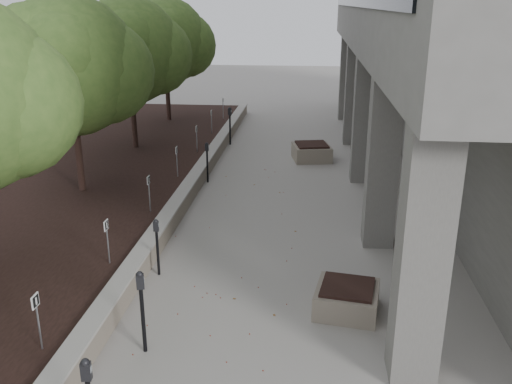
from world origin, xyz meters
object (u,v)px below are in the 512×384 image
at_px(crabapple_tree_3, 72,95).
at_px(parking_meter_5, 230,126).
at_px(crabapple_tree_4, 130,73).
at_px(planter_back, 312,152).
at_px(parking_meter_3, 157,247).
at_px(parking_meter_4, 207,162).
at_px(parking_meter_2, 143,312).
at_px(planter_front, 347,298).
at_px(crabapple_tree_5, 166,59).

xyz_separation_m(crabapple_tree_3, parking_meter_5, (3.25, 7.25, -2.35)).
height_order(crabapple_tree_4, planter_back, crabapple_tree_4).
bearing_deg(crabapple_tree_3, planter_back, 38.81).
relative_size(parking_meter_3, parking_meter_4, 0.96).
height_order(parking_meter_3, planter_back, parking_meter_3).
bearing_deg(parking_meter_2, planter_front, 7.59).
xyz_separation_m(crabapple_tree_5, parking_meter_3, (3.38, -14.15, -2.48)).
relative_size(planter_front, planter_back, 0.87).
xyz_separation_m(crabapple_tree_4, planter_back, (6.58, 0.29, -2.81)).
bearing_deg(parking_meter_3, parking_meter_5, 88.01).
relative_size(crabapple_tree_4, planter_front, 4.76).
bearing_deg(parking_meter_4, crabapple_tree_4, 140.10).
relative_size(crabapple_tree_3, parking_meter_3, 4.25).
height_order(parking_meter_4, planter_front, parking_meter_4).
bearing_deg(planter_back, planter_front, -86.04).
relative_size(parking_meter_2, parking_meter_4, 1.12).
xyz_separation_m(parking_meter_3, parking_meter_5, (-0.13, 11.40, 0.13)).
height_order(parking_meter_5, planter_front, parking_meter_5).
bearing_deg(planter_front, crabapple_tree_5, 115.64).
xyz_separation_m(crabapple_tree_4, crabapple_tree_5, (0.00, 5.00, 0.00)).
height_order(crabapple_tree_3, parking_meter_4, crabapple_tree_3).
height_order(parking_meter_4, planter_back, parking_meter_4).
bearing_deg(parking_meter_2, crabapple_tree_3, 101.77).
bearing_deg(planter_back, crabapple_tree_4, -177.46).
height_order(crabapple_tree_3, parking_meter_3, crabapple_tree_3).
relative_size(parking_meter_3, planter_front, 1.12).
height_order(crabapple_tree_5, parking_meter_4, crabapple_tree_5).
bearing_deg(parking_meter_4, planter_front, -61.12).
distance_m(crabapple_tree_4, planter_back, 7.16).
bearing_deg(parking_meter_4, parking_meter_3, -88.45).
distance_m(crabapple_tree_4, parking_meter_2, 12.69).
bearing_deg(parking_meter_3, crabapple_tree_3, 126.53).
bearing_deg(crabapple_tree_5, parking_meter_2, -77.01).
distance_m(parking_meter_3, parking_meter_5, 11.40).
bearing_deg(planter_front, parking_meter_4, 118.51).
relative_size(parking_meter_4, parking_meter_5, 0.86).
bearing_deg(parking_meter_3, planter_back, 68.65).
bearing_deg(crabapple_tree_5, crabapple_tree_3, -90.00).
bearing_deg(planter_front, parking_meter_3, 164.75).
bearing_deg(crabapple_tree_4, parking_meter_4, -40.26).
xyz_separation_m(crabapple_tree_4, parking_meter_4, (3.25, -2.75, -2.46)).
xyz_separation_m(parking_meter_2, parking_meter_4, (-0.64, 9.09, -0.08)).
xyz_separation_m(crabapple_tree_3, planter_front, (7.31, -5.22, -2.85)).
distance_m(parking_meter_5, planter_front, 13.12).
height_order(crabapple_tree_4, parking_meter_4, crabapple_tree_4).
relative_size(crabapple_tree_3, crabapple_tree_4, 1.00).
bearing_deg(crabapple_tree_5, planter_back, -35.59).
distance_m(parking_meter_4, parking_meter_5, 5.00).
relative_size(parking_meter_2, planter_front, 1.30).
bearing_deg(parking_meter_3, crabapple_tree_5, 100.79).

